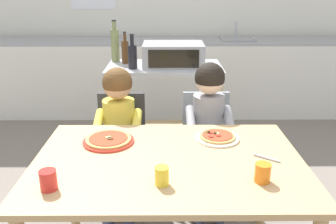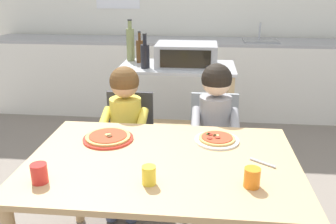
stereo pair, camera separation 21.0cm
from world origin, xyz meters
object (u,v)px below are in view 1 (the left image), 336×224
at_px(dining_chair_left, 121,142).
at_px(pizza_plate_red_rimmed, 108,140).
at_px(kitchen_island_cart, 164,101).
at_px(serving_spoon, 267,158).
at_px(dining_chair_right, 206,140).
at_px(child_in_yellow_shirt, 118,123).
at_px(child_in_grey_shirt, 209,119).
at_px(bottle_brown_beer, 125,51).
at_px(bottle_tall_green_wine, 115,44).
at_px(drinking_cup_red, 48,180).
at_px(drinking_cup_yellow, 162,176).
at_px(drinking_cup_orange, 263,173).
at_px(bottle_squat_spirits, 132,56).
at_px(dining_table, 168,174).
at_px(pizza_plate_white, 217,137).
at_px(toaster_oven, 173,54).

xyz_separation_m(dining_chair_left, pizza_plate_red_rimmed, (0.00, -0.54, 0.26)).
height_order(kitchen_island_cart, serving_spoon, kitchen_island_cart).
xyz_separation_m(dining_chair_right, child_in_yellow_shirt, (-0.62, -0.14, 0.20)).
bearing_deg(kitchen_island_cart, child_in_grey_shirt, -65.55).
bearing_deg(pizza_plate_red_rimmed, child_in_grey_shirt, 35.74).
xyz_separation_m(bottle_brown_beer, child_in_yellow_shirt, (0.02, -0.79, -0.34)).
height_order(bottle_tall_green_wine, drinking_cup_red, bottle_tall_green_wine).
relative_size(dining_chair_right, drinking_cup_yellow, 9.24).
distance_m(bottle_tall_green_wine, serving_spoon, 1.81).
height_order(kitchen_island_cart, drinking_cup_orange, kitchen_island_cart).
bearing_deg(dining_chair_left, kitchen_island_cart, 61.94).
bearing_deg(bottle_tall_green_wine, drinking_cup_orange, -62.96).
relative_size(bottle_brown_beer, bottle_squat_spirits, 0.96).
relative_size(bottle_squat_spirits, pizza_plate_red_rimmed, 0.97).
relative_size(dining_table, dining_chair_right, 1.71).
height_order(kitchen_island_cart, bottle_brown_beer, bottle_brown_beer).
xyz_separation_m(bottle_brown_beer, pizza_plate_white, (0.64, -1.18, -0.28)).
bearing_deg(toaster_oven, bottle_brown_beer, 167.32).
xyz_separation_m(bottle_tall_green_wine, drinking_cup_orange, (0.88, -1.72, -0.30)).
bearing_deg(pizza_plate_red_rimmed, bottle_brown_beer, 90.97).
xyz_separation_m(toaster_oven, bottle_brown_beer, (-0.41, 0.09, 0.01)).
height_order(pizza_plate_white, drinking_cup_yellow, drinking_cup_yellow).
relative_size(dining_table, child_in_yellow_shirt, 1.35).
relative_size(child_in_grey_shirt, drinking_cup_orange, 11.80).
bearing_deg(pizza_plate_white, child_in_grey_shirt, 89.94).
distance_m(dining_table, child_in_yellow_shirt, 0.72).
bearing_deg(child_in_grey_shirt, bottle_squat_spirits, 134.98).
xyz_separation_m(dining_chair_right, drinking_cup_orange, (0.14, -1.00, 0.29)).
distance_m(kitchen_island_cart, drinking_cup_red, 1.71).
xyz_separation_m(bottle_brown_beer, drinking_cup_orange, (0.78, -1.65, -0.25)).
height_order(dining_chair_right, serving_spoon, dining_chair_right).
distance_m(kitchen_island_cart, bottle_tall_green_wine, 0.65).
relative_size(kitchen_island_cart, bottle_squat_spirits, 3.44).
height_order(bottle_squat_spirits, dining_table, bottle_squat_spirits).
distance_m(bottle_squat_spirits, drinking_cup_red, 1.55).
bearing_deg(kitchen_island_cart, serving_spoon, -68.42).
height_order(child_in_yellow_shirt, child_in_grey_shirt, child_in_grey_shirt).
bearing_deg(drinking_cup_orange, dining_table, 152.64).
relative_size(kitchen_island_cart, serving_spoon, 6.87).
relative_size(bottle_squat_spirits, drinking_cup_orange, 3.13).
bearing_deg(dining_table, pizza_plate_red_rimmed, 147.93).
relative_size(bottle_tall_green_wine, drinking_cup_red, 3.93).
distance_m(dining_chair_left, drinking_cup_red, 1.09).
relative_size(dining_chair_left, pizza_plate_red_rimmed, 2.80).
distance_m(child_in_grey_shirt, pizza_plate_white, 0.41).
bearing_deg(toaster_oven, child_in_yellow_shirt, -118.94).
bearing_deg(drinking_cup_red, bottle_tall_green_wine, 87.66).
xyz_separation_m(child_in_grey_shirt, drinking_cup_red, (-0.81, -0.94, 0.08)).
height_order(child_in_yellow_shirt, serving_spoon, child_in_yellow_shirt).
xyz_separation_m(child_in_grey_shirt, pizza_plate_red_rimmed, (-0.62, -0.45, 0.04)).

